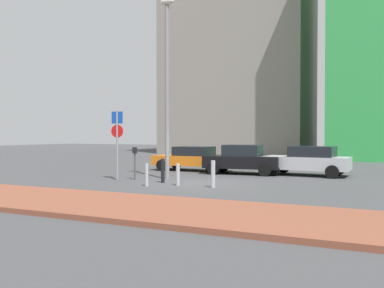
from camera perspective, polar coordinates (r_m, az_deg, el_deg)
The scene contains 13 objects.
ground_plane at distance 18.14m, azimuth 0.70°, elevation -5.34°, with size 120.00×120.00×0.00m, color #424244.
sidewalk_brick at distance 12.48m, azimuth -11.91°, elevation -8.06°, with size 40.00×3.74×0.14m, color brown.
parked_car_orange at distance 24.24m, azimuth 0.15°, elevation -1.94°, with size 4.58×2.07×1.41m.
parked_car_black at distance 22.42m, azimuth 6.92°, elevation -2.05°, with size 4.11×2.29×1.55m.
parked_car_silver at distance 22.12m, azimuth 15.52°, elevation -2.15°, with size 4.32×2.27×1.51m.
parking_sign_post at distance 19.57m, azimuth -10.17°, elevation 1.01°, with size 0.60×0.10×3.18m.
parking_meter at distance 19.60m, azimuth -7.81°, elevation -2.02°, with size 0.18×0.14×1.50m.
street_lamp at distance 19.80m, azimuth -3.42°, elevation 9.32°, with size 0.70×0.36×8.43m.
traffic_bollard_near at distance 16.52m, azimuth 2.89°, elevation -4.12°, with size 0.17×0.17×1.07m, color #B7B7BC.
traffic_bollard_mid at distance 17.07m, azimuth -6.20°, elevation -4.20°, with size 0.13×0.13×0.92m, color #B7B7BC.
traffic_bollard_far at distance 18.25m, azimuth -4.01°, elevation -3.64°, with size 0.16×0.16×1.05m, color black.
traffic_bollard_edge at distance 17.21m, azimuth -1.94°, elevation -4.19°, with size 0.16×0.16×0.90m, color #B7B7BC.
building_under_construction at distance 48.87m, azimuth 6.52°, elevation 11.06°, with size 15.62×10.83×20.80m, color gray.
Camera 1 is at (7.39, -16.44, 2.09)m, focal length 39.11 mm.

